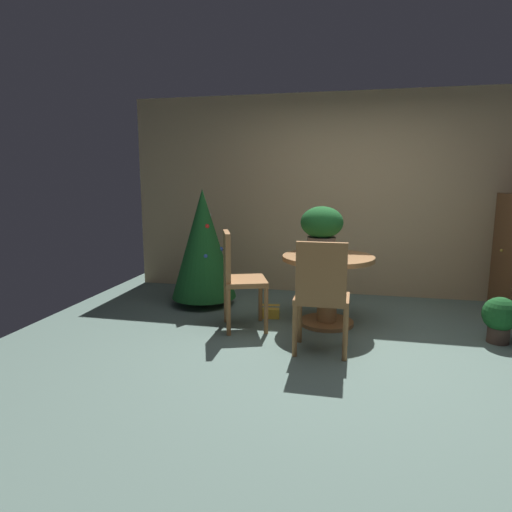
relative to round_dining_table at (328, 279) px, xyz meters
name	(u,v)px	position (x,y,z in m)	size (l,w,h in m)	color
ground_plane	(348,356)	(0.24, -0.82, -0.49)	(6.60, 6.60, 0.00)	slate
back_wall_panel	(355,196)	(0.24, 1.38, 0.81)	(6.00, 0.10, 2.60)	tan
round_dining_table	(328,279)	(0.00, 0.00, 0.00)	(0.95, 0.95, 0.74)	#9E6B3D
flower_vase	(322,227)	(-0.08, 0.00, 0.54)	(0.44, 0.44, 0.51)	#665B51
wooden_chair_left	(237,274)	(-0.89, -0.32, 0.08)	(0.55, 0.57, 1.01)	#9E6B3D
wooden_chair_near	(322,291)	(0.00, -0.83, 0.08)	(0.47, 0.39, 1.01)	#9E6B3D
holiday_tree	(203,244)	(-1.52, 0.45, 0.26)	(0.78, 0.78, 1.40)	brown
gift_box_gold	(271,311)	(-0.63, 0.14, -0.44)	(0.23, 0.26, 0.11)	gold
potted_plant	(500,317)	(1.62, -0.18, -0.24)	(0.32, 0.32, 0.44)	#4C382D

